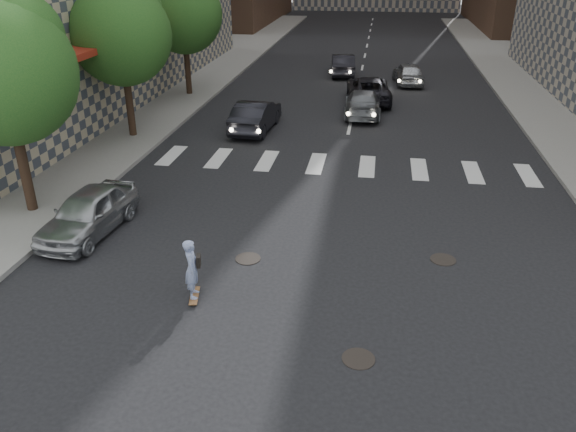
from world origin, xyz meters
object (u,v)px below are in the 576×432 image
at_px(traffic_car_a, 256,116).
at_px(traffic_car_d, 408,73).
at_px(traffic_car_c, 368,89).
at_px(skateboarder, 192,269).
at_px(tree_a, 6,66).
at_px(silver_sedan, 88,212).
at_px(tree_b, 123,30).
at_px(traffic_car_e, 343,65).
at_px(traffic_car_b, 363,103).
at_px(tree_c, 185,10).

height_order(traffic_car_a, traffic_car_d, traffic_car_a).
bearing_deg(traffic_car_c, skateboarder, 75.45).
bearing_deg(traffic_car_d, tree_a, 52.67).
bearing_deg(silver_sedan, tree_b, 110.08).
relative_size(traffic_car_a, traffic_car_e, 1.02).
height_order(silver_sedan, traffic_car_c, traffic_car_c).
relative_size(tree_a, tree_b, 1.00).
bearing_deg(traffic_car_d, silver_sedan, 59.03).
xyz_separation_m(tree_b, traffic_car_b, (9.95, 5.27, -4.01)).
bearing_deg(traffic_car_e, tree_c, 35.00).
bearing_deg(traffic_car_a, traffic_car_b, -141.55).
relative_size(tree_b, traffic_car_c, 1.33).
bearing_deg(traffic_car_d, traffic_car_c, 57.66).
bearing_deg(traffic_car_e, tree_a, 64.72).
xyz_separation_m(skateboarder, silver_sedan, (-4.14, 2.88, -0.17)).
bearing_deg(traffic_car_c, silver_sedan, 61.48).
xyz_separation_m(tree_a, tree_c, (0.00, 16.00, 0.00)).
bearing_deg(tree_b, traffic_car_a, 19.89).
xyz_separation_m(tree_b, silver_sedan, (2.45, -9.14, -3.98)).
relative_size(silver_sedan, traffic_car_b, 0.89).
xyz_separation_m(skateboarder, traffic_car_b, (3.36, 17.29, -0.20)).
xyz_separation_m(tree_c, traffic_car_e, (8.25, 7.07, -3.96)).
relative_size(skateboarder, traffic_car_a, 0.37).
bearing_deg(traffic_car_e, traffic_car_a, 71.19).
height_order(skateboarder, traffic_car_a, skateboarder).
xyz_separation_m(skateboarder, traffic_car_c, (3.55, 20.21, -0.15)).
distance_m(tree_c, traffic_car_c, 10.89).
xyz_separation_m(tree_c, traffic_car_d, (12.46, 5.01, -3.97)).
bearing_deg(tree_b, tree_a, -90.00).
bearing_deg(traffic_car_b, silver_sedan, 60.86).
xyz_separation_m(tree_c, traffic_car_c, (10.14, 0.20, -3.96)).
bearing_deg(traffic_car_c, traffic_car_e, -79.16).
height_order(tree_b, tree_c, same).
height_order(tree_a, tree_c, same).
bearing_deg(tree_c, skateboarder, -71.76).
relative_size(traffic_car_c, traffic_car_d, 1.26).
xyz_separation_m(tree_a, silver_sedan, (2.45, -1.14, -3.98)).
bearing_deg(traffic_car_d, traffic_car_b, 65.39).
bearing_deg(traffic_car_e, skateboarder, 80.90).
xyz_separation_m(tree_b, traffic_car_a, (5.15, 1.86, -3.94)).
relative_size(traffic_car_c, traffic_car_e, 1.18).
bearing_deg(skateboarder, tree_c, 96.64).
bearing_deg(traffic_car_d, tree_c, 15.26).
bearing_deg(traffic_car_b, tree_a, 51.49).
xyz_separation_m(traffic_car_c, traffic_car_d, (2.32, 4.82, -0.02)).
height_order(traffic_car_d, traffic_car_e, traffic_car_e).
relative_size(tree_b, skateboarder, 4.13).
height_order(tree_c, traffic_car_a, tree_c).
xyz_separation_m(traffic_car_c, traffic_car_e, (-1.90, 6.88, 0.00)).
bearing_deg(traffic_car_b, traffic_car_c, -95.37).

